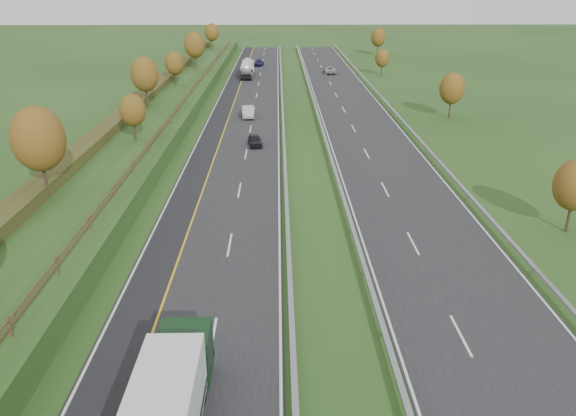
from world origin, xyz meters
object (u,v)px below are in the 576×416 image
(road_tanker, at_px, (247,68))
(car_silver_mid, at_px, (248,112))
(car_small_far, at_px, (259,63))
(car_dark_near, at_px, (255,140))
(car_oncoming, at_px, (330,70))

(road_tanker, xyz_separation_m, car_silver_mid, (1.96, -37.80, -1.02))
(road_tanker, height_order, car_small_far, road_tanker)
(road_tanker, relative_size, car_small_far, 2.38)
(car_dark_near, bearing_deg, car_oncoming, 68.77)
(car_small_far, distance_m, car_oncoming, 19.79)
(car_small_far, relative_size, car_oncoming, 0.89)
(car_dark_near, xyz_separation_m, car_silver_mid, (-1.59, 15.39, 0.15))
(road_tanker, bearing_deg, car_small_far, 83.07)
(car_dark_near, distance_m, car_silver_mid, 15.47)
(car_silver_mid, bearing_deg, road_tanker, 88.93)
(road_tanker, relative_size, car_oncoming, 2.13)
(car_silver_mid, distance_m, car_small_far, 53.96)
(car_silver_mid, relative_size, car_oncoming, 0.93)
(car_dark_near, relative_size, car_silver_mid, 0.78)
(car_oncoming, bearing_deg, road_tanker, 12.27)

